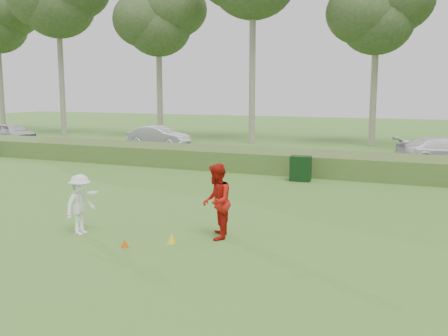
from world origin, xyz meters
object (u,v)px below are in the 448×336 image
at_px(cone_orange, 125,243).
at_px(car_mid, 159,137).
at_px(player_red, 216,201).
at_px(utility_cabinet, 301,169).
at_px(car_right, 448,152).
at_px(player_white, 81,205).
at_px(car_left, 13,133).
at_px(cone_yellow, 172,238).

bearing_deg(cone_orange, car_mid, 118.34).
relative_size(player_red, utility_cabinet, 1.83).
distance_m(cone_orange, car_right, 18.06).
height_order(utility_cabinet, car_mid, car_mid).
relative_size(player_white, player_red, 0.82).
relative_size(player_white, cone_orange, 7.81).
relative_size(cone_orange, car_left, 0.05).
bearing_deg(player_white, cone_orange, -104.11).
bearing_deg(cone_yellow, car_right, 68.27).
relative_size(cone_orange, utility_cabinet, 0.19).
relative_size(player_red, cone_orange, 9.48).
height_order(utility_cabinet, car_left, car_left).
relative_size(cone_orange, car_mid, 0.05).
xyz_separation_m(cone_orange, cone_yellow, (0.87, 0.71, 0.02)).
bearing_deg(car_left, cone_yellow, -113.58).
bearing_deg(utility_cabinet, cone_orange, -103.50).
height_order(player_white, car_left, player_white).
bearing_deg(cone_yellow, car_mid, 121.41).
distance_m(car_mid, car_right, 17.19).
distance_m(player_red, car_mid, 20.45).
relative_size(cone_yellow, car_left, 0.06).
relative_size(player_red, car_right, 0.39).
bearing_deg(cone_yellow, car_left, 143.38).
relative_size(cone_yellow, car_right, 0.05).
distance_m(player_white, utility_cabinet, 10.27).
bearing_deg(player_red, cone_yellow, -64.38).
height_order(car_left, car_mid, car_left).
bearing_deg(cone_yellow, player_red, 44.24).
relative_size(utility_cabinet, car_right, 0.21).
relative_size(player_white, car_left, 0.39).
bearing_deg(car_mid, utility_cabinet, -123.25).
bearing_deg(player_white, car_right, -26.42).
bearing_deg(utility_cabinet, car_right, 44.03).
xyz_separation_m(player_red, car_right, (5.48, 15.03, -0.18)).
relative_size(cone_orange, car_right, 0.04).
xyz_separation_m(player_white, utility_cabinet, (3.26, 9.73, -0.26)).
bearing_deg(player_red, player_white, -91.54).
distance_m(player_red, cone_orange, 2.44).
xyz_separation_m(player_red, car_mid, (-11.61, 16.84, -0.21)).
xyz_separation_m(cone_yellow, car_left, (-21.74, 16.15, 0.63)).
xyz_separation_m(player_red, cone_orange, (-1.71, -1.53, -0.85)).
bearing_deg(player_red, car_left, -142.82).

